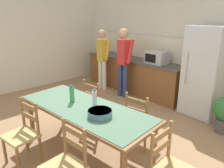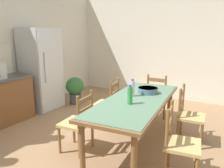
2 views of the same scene
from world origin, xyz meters
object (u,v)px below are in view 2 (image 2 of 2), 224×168
Objects in this scene: bottle_off_centre at (132,88)px; chair_side_far_right at (108,104)px; chair_side_far_left at (78,123)px; chair_side_near_right at (189,116)px; chair_side_near_left at (180,143)px; refrigerator at (41,69)px; serving_bowl at (148,90)px; bottle_near_centre at (130,95)px; dining_table at (136,104)px; potted_plant at (75,88)px; chair_head_end at (158,96)px.

chair_side_far_right is (0.33, 0.64, -0.45)m from bottle_off_centre.
bottle_off_centre is 0.30× the size of chair_side_far_left.
chair_side_far_right is 1.00× the size of chair_side_near_right.
chair_side_near_left is at bearing 89.55° from chair_side_far_left.
chair_side_far_right is at bearing -93.62° from refrigerator.
bottle_off_centre is 0.30× the size of chair_side_near_left.
chair_side_far_right is at bearing 63.08° from bottle_off_centre.
chair_side_far_right reaches higher than serving_bowl.
bottle_near_centre is 1.00× the size of bottle_off_centre.
dining_table is 7.04× the size of serving_bowl.
potted_plant is (1.61, 2.94, -0.06)m from chair_side_near_left.
serving_bowl is at bearing 32.98° from chair_side_near_left.
chair_side_far_left is (-0.28, 0.69, -0.45)m from bottle_near_centre.
refrigerator is 6.77× the size of bottle_near_centre.
serving_bowl is 0.35× the size of chair_head_end.
chair_side_far_right reaches higher than potted_plant.
bottle_off_centre is (-0.44, -2.49, -0.02)m from refrigerator.
chair_side_near_left is 1.00× the size of chair_head_end.
bottle_off_centre is (0.10, 0.12, 0.20)m from dining_table.
refrigerator reaches higher than bottle_near_centre.
serving_bowl is at bearing -4.15° from dining_table.
chair_side_far_left is (-1.11, 1.34, 0.00)m from chair_side_near_right.
chair_side_near_right is 2.92m from potted_plant.
potted_plant is (1.74, 1.51, -0.06)m from chair_side_far_left.
chair_side_near_left is (-0.98, -0.09, 0.00)m from chair_side_near_right.
bottle_near_centre is at bearing 136.98° from chair_side_near_right.
serving_bowl is 1.07m from chair_head_end.
potted_plant is (0.63, 2.85, -0.06)m from chair_side_near_right.
chair_side_far_right is at bearing -118.02° from potted_plant.
chair_side_near_right reaches higher than dining_table.
bottle_near_centre is 0.30× the size of chair_side_far_left.
bottle_off_centre is 0.30× the size of chair_side_far_right.
dining_table is (-0.54, -2.61, -0.23)m from refrigerator.
chair_side_far_right is (-0.12, -1.85, -0.47)m from refrigerator.
dining_table is 0.41m from serving_bowl.
serving_bowl is (0.66, -0.00, -0.07)m from bottle_near_centre.
refrigerator is 2.64m from serving_bowl.
potted_plant is at bearing 61.53° from dining_table.
bottle_off_centre reaches higher than chair_head_end.
refrigerator is 2.01× the size of chair_side_near_right.
chair_side_near_right is at bearing -75.20° from serving_bowl.
chair_side_near_left is at bearing -106.04° from refrigerator.
chair_side_far_left is at bearing -119.49° from refrigerator.
serving_bowl is at bearing -0.25° from bottle_near_centre.
refrigerator is 0.81× the size of dining_table.
chair_side_near_right is at bearing 86.85° from chair_side_far_right.
chair_head_end is at bearing 17.22° from chair_side_near_left.
bottle_off_centre is 1.36m from chair_head_end.
chair_side_far_right is at bearing 53.63° from chair_head_end.
bottle_near_centre is at bearing -159.22° from bottle_off_centre.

